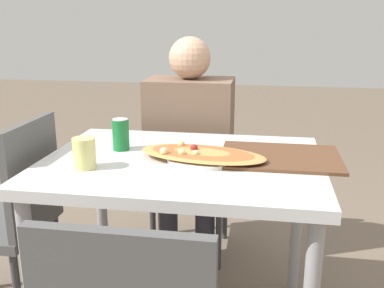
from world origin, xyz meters
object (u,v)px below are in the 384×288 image
at_px(drink_glass, 84,153).
at_px(dining_table, 182,181).
at_px(soda_can, 121,134).
at_px(chair_side_left, 10,212).
at_px(person_seated, 190,132).
at_px(chair_far_seated, 193,162).
at_px(pizza_main, 202,155).

bearing_deg(drink_glass, dining_table, 26.38).
bearing_deg(dining_table, soda_can, 162.48).
height_order(chair_side_left, person_seated, person_seated).
relative_size(chair_side_left, person_seated, 0.75).
height_order(person_seated, soda_can, person_seated).
xyz_separation_m(chair_far_seated, chair_side_left, (-0.63, -0.75, 0.00)).
distance_m(chair_far_seated, soda_can, 0.74).
bearing_deg(person_seated, drink_glass, 72.70).
bearing_deg(chair_far_seated, drink_glass, 74.82).
xyz_separation_m(person_seated, soda_can, (-0.18, -0.53, 0.12)).
xyz_separation_m(dining_table, chair_far_seated, (-0.08, 0.72, -0.17)).
relative_size(chair_side_left, soda_can, 6.94).
bearing_deg(soda_can, drink_glass, -102.75).
height_order(dining_table, chair_far_seated, chair_far_seated).
bearing_deg(pizza_main, person_seated, 103.83).
relative_size(dining_table, chair_far_seated, 1.19).
xyz_separation_m(chair_far_seated, person_seated, (-0.00, -0.11, 0.20)).
xyz_separation_m(dining_table, pizza_main, (0.07, 0.00, 0.11)).
height_order(chair_far_seated, soda_can, chair_far_seated).
bearing_deg(person_seated, pizza_main, 103.83).
xyz_separation_m(dining_table, drink_glass, (-0.31, -0.16, 0.14)).
bearing_deg(soda_can, person_seated, 70.72).
relative_size(chair_side_left, pizza_main, 1.70).
distance_m(pizza_main, soda_can, 0.35).
bearing_deg(chair_far_seated, dining_table, 96.02).
bearing_deg(pizza_main, soda_can, 166.20).
xyz_separation_m(chair_far_seated, drink_glass, (-0.24, -0.88, 0.31)).
height_order(person_seated, pizza_main, person_seated).
distance_m(dining_table, drink_glass, 0.38).
bearing_deg(chair_side_left, dining_table, -87.67).
height_order(chair_far_seated, person_seated, person_seated).
distance_m(person_seated, soda_can, 0.57).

